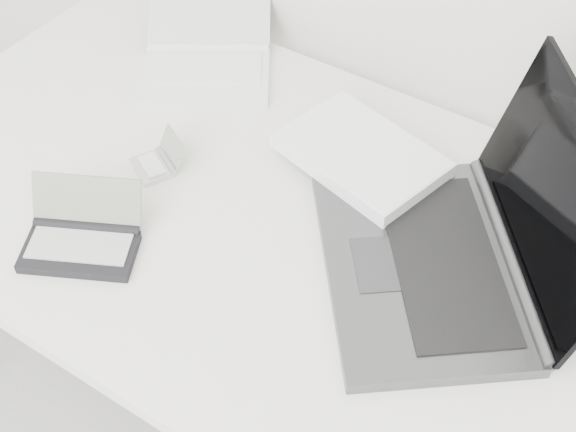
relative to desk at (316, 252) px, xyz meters
The scene contains 5 objects.
desk is the anchor object (origin of this frame).
laptop_large 0.20m from the desk, 28.72° to the left, with size 0.64×0.55×0.28m.
netbook_open_white 0.50m from the desk, 148.06° to the left, with size 0.38×0.40×0.09m.
pda_silver 0.32m from the desk, behind, with size 0.10×0.11×0.06m.
palmtop_charcoal 0.38m from the desk, 142.72° to the right, with size 0.22×0.20×0.09m.
Camera 1 is at (0.43, 0.80, 1.69)m, focal length 50.00 mm.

